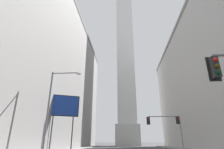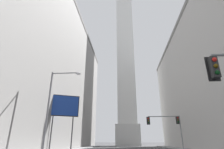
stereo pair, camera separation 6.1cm
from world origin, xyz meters
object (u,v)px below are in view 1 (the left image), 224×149
obelisk (125,51)px  billboard_sign (64,107)px  traffic_light_mid_right (169,124)px  street_lamp (54,102)px

obelisk → billboard_sign: 46.52m
billboard_sign → traffic_light_mid_right: bearing=17.8°
obelisk → traffic_light_mid_right: bearing=-77.5°
obelisk → street_lamp: size_ratio=7.89×
traffic_light_mid_right → billboard_sign: size_ratio=0.70×
street_lamp → billboard_sign: 7.38m
street_lamp → billboard_sign: (-1.30, 7.23, 0.69)m
billboard_sign → street_lamp: bearing=-79.8°
traffic_light_mid_right → billboard_sign: 17.50m
street_lamp → billboard_sign: bearing=100.2°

